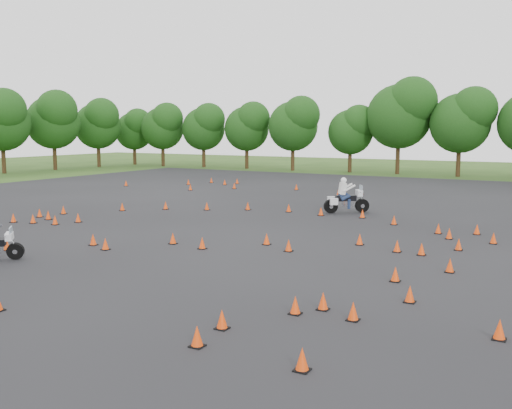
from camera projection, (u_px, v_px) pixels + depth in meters
The scene contains 5 objects.
ground at pixel (208, 245), 23.36m from camera, with size 140.00×140.00×0.00m, color #2D5119.
asphalt_pad at pixel (275, 224), 28.55m from camera, with size 62.00×62.00×0.00m, color black.
treeline at pixel (442, 131), 51.73m from camera, with size 87.17×32.54×10.50m.
traffic_cones at pixel (269, 220), 28.18m from camera, with size 36.54×33.22×0.45m.
rider_white at pixel (347, 195), 32.08m from camera, with size 2.62×0.80×2.02m, color silver, non-canonical shape.
Camera 1 is at (12.93, -19.06, 4.69)m, focal length 40.00 mm.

